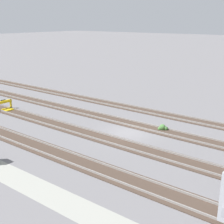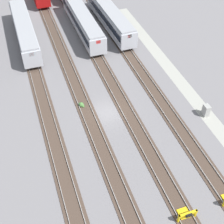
{
  "view_description": "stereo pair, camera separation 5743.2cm",
  "coord_description": "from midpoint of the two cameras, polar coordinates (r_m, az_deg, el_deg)",
  "views": [
    {
      "loc": [
        16.26,
        -23.35,
        10.63
      ],
      "look_at": [
        -1.85,
        0.0,
        1.8
      ],
      "focal_mm": 50.0,
      "sensor_mm": 36.0,
      "label": 1
    },
    {
      "loc": [
        -27.74,
        9.0,
        28.41
      ],
      "look_at": [
        -1.85,
        0.0,
        1.8
      ],
      "focal_mm": 50.0,
      "sensor_mm": 36.0,
      "label": 2
    }
  ],
  "objects": [
    {
      "name": "ground_plane",
      "position": [
        21.57,
        49.42,
        -56.96
      ],
      "size": [
        400.0,
        400.0,
        0.0
      ],
      "primitive_type": "plane",
      "color": "slate"
    },
    {
      "name": "rail_track_near_inner",
      "position": [
        20.83,
        52.19,
        -63.31
      ],
      "size": [
        90.0,
        2.24,
        0.21
      ],
      "color": "#47382D",
      "rests_on": "ground"
    },
    {
      "name": "rail_track_nearest",
      "position": [
        20.31,
        65.89,
        -76.54
      ],
      "size": [
        90.0,
        2.23,
        0.21
      ],
      "color": "#47382D",
      "rests_on": "ground"
    },
    {
      "name": "rail_track_middle",
      "position": [
        22.5,
        47.66,
        -50.97
      ],
      "size": [
        90.0,
        2.24,
        0.21
      ],
      "color": "#47382D",
      "rests_on": "ground"
    },
    {
      "name": "weed_clump",
      "position": [
        23.19,
        56.18,
        -49.4
      ],
      "size": [
        0.92,
        0.7,
        0.64
      ],
      "color": "#4C7F3D",
      "rests_on": "ground"
    },
    {
      "name": "service_walkway",
      "position": [
        20.92,
        133.93,
        -84.13
      ],
      "size": [
        54.0,
        2.0,
        0.01
      ],
      "primitive_type": "cube",
      "color": "#9E9E93",
      "rests_on": "ground"
    },
    {
      "name": "rail_track_far_inner",
      "position": [
        25.08,
        45.44,
        -40.66
      ],
      "size": [
        90.0,
        2.23,
        0.21
      ],
      "color": "#47382D",
      "rests_on": "ground"
    },
    {
      "name": "bumper_stop_near_inner_track",
      "position": [
        22.21,
        -19.8,
        -43.58
      ],
      "size": [
        1.35,
        2.0,
        1.22
      ],
      "color": "gold",
      "rests_on": "ground"
    }
  ]
}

